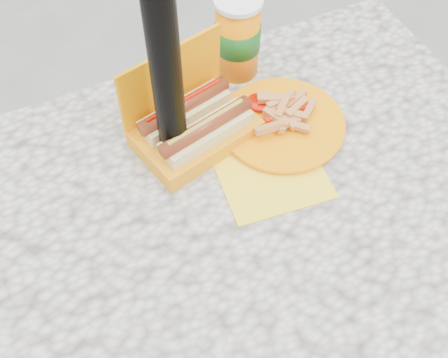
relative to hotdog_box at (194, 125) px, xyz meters
name	(u,v)px	position (x,y,z in m)	size (l,w,h in m)	color
picnic_table	(213,255)	(-0.05, -0.19, -0.15)	(1.20, 0.80, 0.75)	beige
hotdog_box	(194,125)	(0.00, 0.00, 0.00)	(0.24, 0.19, 0.18)	orange
fries_plate	(281,126)	(0.16, -0.05, -0.03)	(0.29, 0.30, 0.05)	yellow
soda_cup	(237,36)	(0.15, 0.13, 0.05)	(0.09, 0.09, 0.17)	#FF8000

